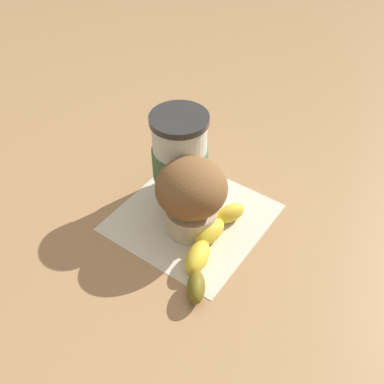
# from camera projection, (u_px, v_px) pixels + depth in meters

# --- Properties ---
(ground_plane) EXTENTS (3.00, 3.00, 0.00)m
(ground_plane) POSITION_uv_depth(u_px,v_px,m) (192.00, 218.00, 0.72)
(ground_plane) COLOR #A87C51
(paper_napkin) EXTENTS (0.24, 0.24, 0.00)m
(paper_napkin) POSITION_uv_depth(u_px,v_px,m) (192.00, 217.00, 0.72)
(paper_napkin) COLOR beige
(paper_napkin) RESTS_ON ground_plane
(coffee_cup) EXTENTS (0.09, 0.09, 0.15)m
(coffee_cup) POSITION_uv_depth(u_px,v_px,m) (180.00, 158.00, 0.71)
(coffee_cup) COLOR silver
(coffee_cup) RESTS_ON paper_napkin
(muffin) EXTENTS (0.11, 0.11, 0.12)m
(muffin) POSITION_uv_depth(u_px,v_px,m) (191.00, 194.00, 0.65)
(muffin) COLOR beige
(muffin) RESTS_ON paper_napkin
(banana) EXTENTS (0.08, 0.20, 0.03)m
(banana) POSITION_uv_depth(u_px,v_px,m) (208.00, 246.00, 0.65)
(banana) COLOR yellow
(banana) RESTS_ON paper_napkin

